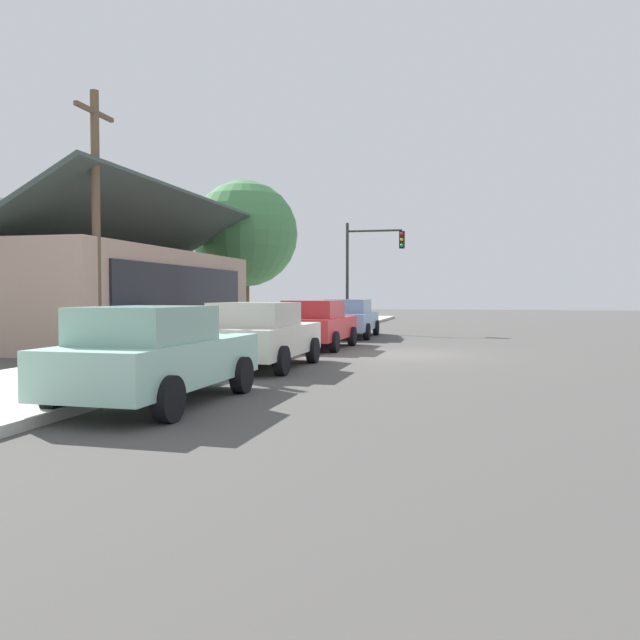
% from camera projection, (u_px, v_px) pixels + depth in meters
% --- Properties ---
extents(ground_plane, '(120.00, 120.00, 0.00)m').
position_uv_depth(ground_plane, '(397.00, 354.00, 18.98)').
color(ground_plane, '#4C4947').
extents(sidewalk_curb, '(60.00, 4.20, 0.16)m').
position_uv_depth(sidewalk_curb, '(221.00, 348.00, 20.25)').
color(sidewalk_curb, beige).
rests_on(sidewalk_curb, ground).
extents(car_seafoam, '(4.46, 2.04, 1.59)m').
position_uv_depth(car_seafoam, '(157.00, 354.00, 10.20)').
color(car_seafoam, '#9ED1BC').
rests_on(car_seafoam, ground).
extents(car_ivory, '(4.39, 2.14, 1.59)m').
position_uv_depth(car_ivory, '(260.00, 334.00, 15.34)').
color(car_ivory, silver).
rests_on(car_ivory, ground).
extents(car_cherry, '(4.46, 2.09, 1.59)m').
position_uv_depth(car_cherry, '(316.00, 324.00, 20.93)').
color(car_cherry, red).
rests_on(car_cherry, ground).
extents(car_skyblue, '(4.88, 2.12, 1.59)m').
position_uv_depth(car_skyblue, '(350.00, 318.00, 26.46)').
color(car_skyblue, '#8CB7E0').
rests_on(car_skyblue, ground).
extents(storefront_building, '(13.56, 8.07, 5.61)m').
position_uv_depth(storefront_building, '(93.00, 293.00, 24.41)').
color(storefront_building, tan).
rests_on(storefront_building, ground).
extents(shade_tree, '(5.38, 5.38, 7.58)m').
position_uv_depth(shade_tree, '(245.00, 234.00, 32.43)').
color(shade_tree, brown).
rests_on(shade_tree, ground).
extents(traffic_light_main, '(0.37, 2.79, 5.20)m').
position_uv_depth(traffic_light_main, '(369.00, 259.00, 30.10)').
color(traffic_light_main, '#383833').
rests_on(traffic_light_main, ground).
extents(utility_pole_wooden, '(1.80, 0.24, 7.50)m').
position_uv_depth(utility_pole_wooden, '(96.00, 218.00, 17.94)').
color(utility_pole_wooden, brown).
rests_on(utility_pole_wooden, ground).
extents(fire_hydrant_red, '(0.22, 0.22, 0.71)m').
position_uv_depth(fire_hydrant_red, '(178.00, 352.00, 14.10)').
color(fire_hydrant_red, red).
rests_on(fire_hydrant_red, sidewalk_curb).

